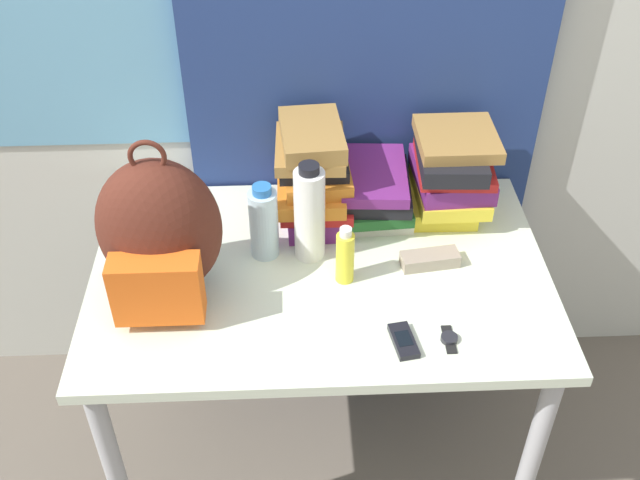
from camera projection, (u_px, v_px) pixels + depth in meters
wall_back at (311, 20)px, 1.99m from camera, size 6.00×0.06×2.50m
curtain_blue at (369, 28)px, 1.96m from camera, size 1.00×0.04×2.50m
desk at (320, 297)px, 2.00m from camera, size 1.18×0.77×0.78m
backpack at (159, 234)px, 1.76m from camera, size 0.30×0.28×0.43m
book_stack_left at (314, 175)px, 2.03m from camera, size 0.21×0.29×0.28m
book_stack_center at (372, 191)px, 2.07m from camera, size 0.23×0.28×0.14m
book_stack_right at (450, 172)px, 2.05m from camera, size 0.22×0.28×0.25m
water_bottle at (264, 223)px, 1.92m from camera, size 0.07×0.07×0.22m
sports_bottle at (309, 214)px, 1.90m from camera, size 0.08×0.08×0.28m
sunscreen_bottle at (345, 256)px, 1.86m from camera, size 0.05×0.05×0.16m
cell_phone at (404, 341)px, 1.73m from camera, size 0.07×0.11×0.02m
sunglasses_case at (430, 259)px, 1.94m from camera, size 0.16×0.08×0.04m
wristwatch at (449, 339)px, 1.74m from camera, size 0.04×0.09×0.01m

